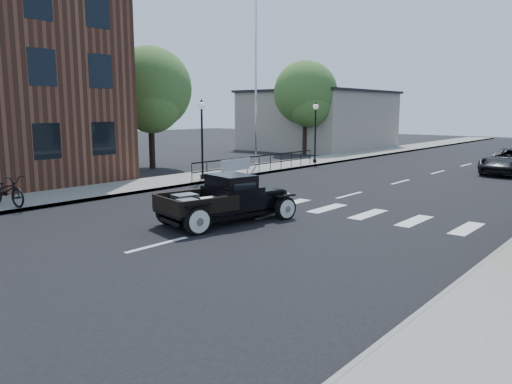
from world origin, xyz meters
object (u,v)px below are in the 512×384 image
Objects in this scene: second_car at (512,162)px; motorcycle at (7,190)px; flagpole at (256,70)px; hotrod_pickup at (226,199)px.

motorcycle is at bearing -113.04° from second_car.
flagpole is at bearing -1.24° from motorcycle.
hotrod_pickup reaches higher than motorcycle.
motorcycle is (1.42, -15.35, -5.10)m from flagpole.
second_car is at bearing 28.36° from flagpole.
second_car is at bearing 91.31° from hotrod_pickup.
motorcycle is at bearing -141.96° from hotrod_pickup.
flagpole reaches higher than second_car.
hotrod_pickup is at bearing -53.73° from flagpole.
flagpole is 15.16m from second_car.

